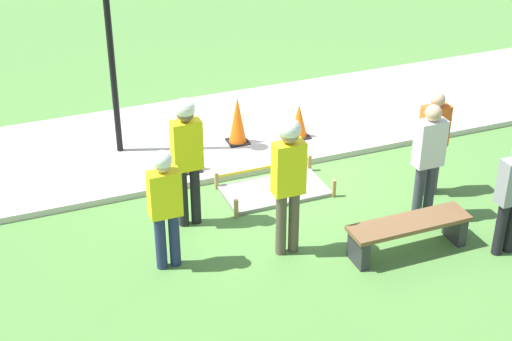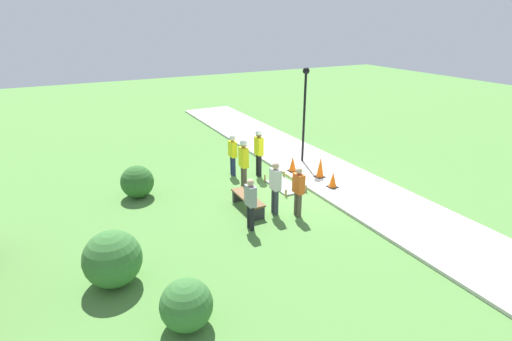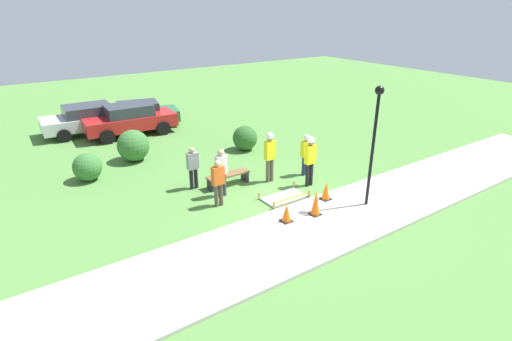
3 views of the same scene
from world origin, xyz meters
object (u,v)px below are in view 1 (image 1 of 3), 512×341
at_px(worker_supervisor, 289,173).
at_px(worker_trainee, 165,201).
at_px(traffic_cone_sidewalk_edge, 189,152).
at_px(bystander_in_white_shirt, 512,194).
at_px(traffic_cone_near_patch, 299,121).
at_px(worker_assistant, 187,150).
at_px(bystander_in_gray_shirt, 428,156).
at_px(bystander_in_orange_shirt, 433,138).
at_px(traffic_cone_far_patch, 238,120).
at_px(park_bench, 409,230).

height_order(worker_supervisor, worker_trainee, worker_supervisor).
bearing_deg(traffic_cone_sidewalk_edge, bystander_in_white_shirt, 132.66).
relative_size(traffic_cone_near_patch, worker_assistant, 0.31).
height_order(worker_supervisor, bystander_in_gray_shirt, worker_supervisor).
bearing_deg(traffic_cone_near_patch, bystander_in_gray_shirt, 103.14).
bearing_deg(traffic_cone_near_patch, bystander_in_white_shirt, 106.83).
height_order(worker_trainee, bystander_in_orange_shirt, worker_trainee).
relative_size(worker_supervisor, worker_assistant, 1.02).
bearing_deg(traffic_cone_sidewalk_edge, worker_assistant, 72.89).
bearing_deg(worker_assistant, bystander_in_white_shirt, 148.98).
height_order(bystander_in_gray_shirt, bystander_in_white_shirt, bystander_in_gray_shirt).
relative_size(traffic_cone_far_patch, traffic_cone_sidewalk_edge, 1.33).
height_order(worker_trainee, bystander_in_gray_shirt, bystander_in_gray_shirt).
relative_size(park_bench, bystander_in_white_shirt, 1.04).
xyz_separation_m(park_bench, worker_trainee, (3.02, -0.84, 0.65)).
distance_m(traffic_cone_far_patch, worker_trainee, 3.45).
relative_size(traffic_cone_sidewalk_edge, bystander_in_white_shirt, 0.39).
bearing_deg(traffic_cone_far_patch, worker_trainee, 54.55).
bearing_deg(worker_supervisor, worker_trainee, -9.69).
distance_m(worker_supervisor, bystander_in_orange_shirt, 2.66).
distance_m(traffic_cone_far_patch, park_bench, 3.77).
height_order(park_bench, bystander_in_gray_shirt, bystander_in_gray_shirt).
relative_size(park_bench, bystander_in_orange_shirt, 1.03).
distance_m(worker_trainee, bystander_in_orange_shirt, 4.12).
relative_size(traffic_cone_near_patch, bystander_in_white_shirt, 0.37).
bearing_deg(worker_assistant, bystander_in_gray_shirt, 161.21).
relative_size(traffic_cone_sidewalk_edge, park_bench, 0.37).
bearing_deg(worker_assistant, bystander_in_orange_shirt, 172.26).
xyz_separation_m(traffic_cone_sidewalk_edge, bystander_in_white_shirt, (-3.22, 3.50, 0.49)).
distance_m(park_bench, worker_supervisor, 1.81).
bearing_deg(worker_assistant, traffic_cone_near_patch, -144.51).
bearing_deg(traffic_cone_sidewalk_edge, bystander_in_gray_shirt, 138.62).
height_order(traffic_cone_sidewalk_edge, bystander_in_white_shirt, bystander_in_white_shirt).
distance_m(traffic_cone_near_patch, worker_supervisor, 3.31).
relative_size(traffic_cone_near_patch, traffic_cone_far_patch, 0.72).
relative_size(worker_trainee, bystander_in_white_shirt, 1.05).
bearing_deg(bystander_in_white_shirt, worker_supervisor, -21.79).
bearing_deg(traffic_cone_far_patch, bystander_in_gray_shirt, 119.35).
bearing_deg(park_bench, bystander_in_gray_shirt, -134.24).
xyz_separation_m(traffic_cone_far_patch, bystander_in_orange_shirt, (-2.12, 2.40, 0.41)).
relative_size(worker_assistant, bystander_in_white_shirt, 1.19).
relative_size(worker_assistant, bystander_in_orange_shirt, 1.17).
bearing_deg(traffic_cone_far_patch, worker_assistant, 53.42).
xyz_separation_m(traffic_cone_far_patch, bystander_in_white_shirt, (-2.21, 4.10, 0.39)).
relative_size(worker_supervisor, bystander_in_orange_shirt, 1.20).
xyz_separation_m(worker_supervisor, worker_assistant, (0.98, -1.12, -0.03)).
height_order(traffic_cone_sidewalk_edge, bystander_in_orange_shirt, bystander_in_orange_shirt).
bearing_deg(worker_supervisor, traffic_cone_near_patch, -116.96).
xyz_separation_m(traffic_cone_far_patch, worker_assistant, (1.42, 1.92, 0.65)).
distance_m(traffic_cone_near_patch, worker_assistant, 3.10).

